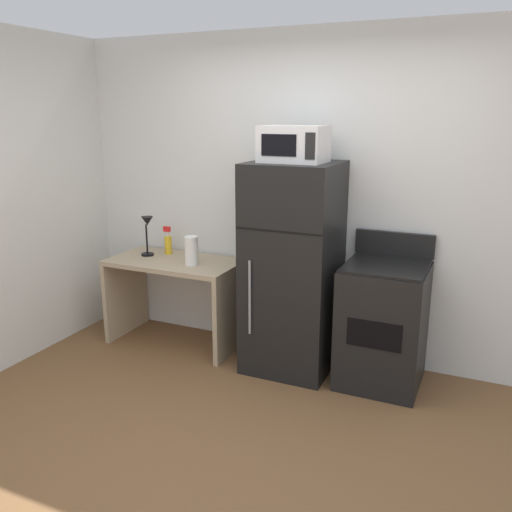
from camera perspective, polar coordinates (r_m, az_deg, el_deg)
name	(u,v)px	position (r m, az deg, el deg)	size (l,w,h in m)	color
ground_plane	(230,461)	(3.36, -2.82, -20.98)	(12.00, 12.00, 0.00)	brown
wall_back_white	(324,199)	(4.35, 7.21, 6.05)	(5.00, 0.10, 2.60)	silver
desk	(176,285)	(4.70, -8.54, -3.11)	(1.12, 0.60, 0.75)	tan
desk_lamp	(147,229)	(4.74, -11.49, 2.80)	(0.14, 0.12, 0.35)	black
paper_towel_roll	(192,251)	(4.44, -6.87, 0.56)	(0.11, 0.11, 0.24)	white
spray_bottle	(168,243)	(4.82, -9.34, 1.38)	(0.06, 0.06, 0.25)	yellow
refrigerator	(293,268)	(4.13, 3.92, -1.33)	(0.66, 0.66, 1.62)	black
microwave	(294,144)	(3.95, 4.06, 11.80)	(0.46, 0.35, 0.26)	silver
oven_range	(383,323)	(4.09, 13.32, -7.00)	(0.59, 0.61, 1.10)	black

